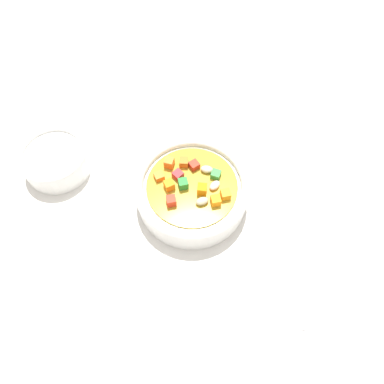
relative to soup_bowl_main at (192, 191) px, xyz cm
name	(u,v)px	position (x,y,z in cm)	size (l,w,h in cm)	color
ground_plane	(192,202)	(0.00, 0.00, -3.82)	(140.00, 140.00, 2.00)	silver
soup_bowl_main	(192,191)	(0.00, 0.00, 0.00)	(17.80, 17.80, 6.14)	white
spoon	(297,233)	(-15.58, 7.75, -2.47)	(5.77, 23.28, 0.71)	silver
side_bowl_small	(55,160)	(21.98, -8.44, -0.45)	(11.05, 11.05, 4.58)	white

